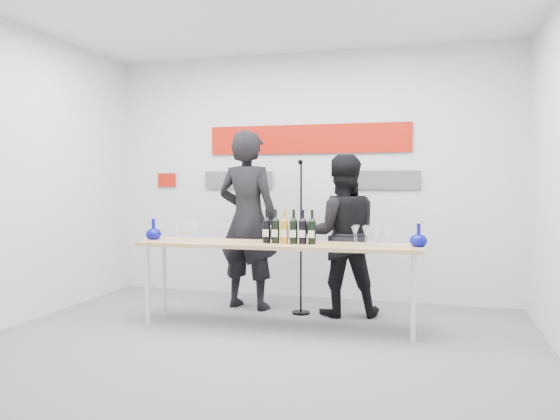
{
  "coord_description": "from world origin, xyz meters",
  "views": [
    {
      "loc": [
        1.49,
        -4.55,
        1.43
      ],
      "look_at": [
        0.03,
        0.62,
        1.15
      ],
      "focal_mm": 35.0,
      "sensor_mm": 36.0,
      "label": 1
    }
  ],
  "objects_px": {
    "presenter_left": "(248,220)",
    "mic_stand": "(301,267)",
    "presenter_right": "(341,235)",
    "tasting_table": "(277,249)"
  },
  "relations": [
    {
      "from": "tasting_table",
      "to": "presenter_left",
      "type": "bearing_deg",
      "value": 125.72
    },
    {
      "from": "presenter_left",
      "to": "mic_stand",
      "type": "relative_size",
      "value": 1.2
    },
    {
      "from": "presenter_right",
      "to": "tasting_table",
      "type": "bearing_deg",
      "value": 38.04
    },
    {
      "from": "presenter_left",
      "to": "tasting_table",
      "type": "bearing_deg",
      "value": 137.7
    },
    {
      "from": "mic_stand",
      "to": "presenter_right",
      "type": "bearing_deg",
      "value": -0.92
    },
    {
      "from": "presenter_left",
      "to": "mic_stand",
      "type": "bearing_deg",
      "value": -179.43
    },
    {
      "from": "presenter_right",
      "to": "mic_stand",
      "type": "distance_m",
      "value": 0.56
    },
    {
      "from": "tasting_table",
      "to": "presenter_left",
      "type": "xyz_separation_m",
      "value": [
        -0.55,
        0.71,
        0.23
      ]
    },
    {
      "from": "presenter_left",
      "to": "mic_stand",
      "type": "height_order",
      "value": "presenter_left"
    },
    {
      "from": "presenter_left",
      "to": "presenter_right",
      "type": "distance_m",
      "value": 1.08
    }
  ]
}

